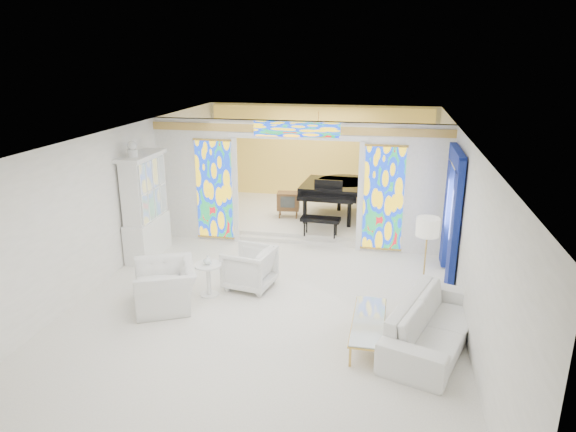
% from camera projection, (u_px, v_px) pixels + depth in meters
% --- Properties ---
extents(floor, '(12.00, 12.00, 0.00)m').
position_uv_depth(floor, '(280.00, 277.00, 10.73)').
color(floor, white).
rests_on(floor, ground).
extents(ceiling, '(7.00, 12.00, 0.02)m').
position_uv_depth(ceiling, '(279.00, 134.00, 9.82)').
color(ceiling, white).
rests_on(ceiling, wall_back).
extents(wall_back, '(7.00, 0.02, 3.00)m').
position_uv_depth(wall_back, '(320.00, 154.00, 15.88)').
color(wall_back, white).
rests_on(wall_back, floor).
extents(wall_front, '(7.00, 0.02, 3.00)m').
position_uv_depth(wall_front, '(140.00, 396.00, 4.67)').
color(wall_front, white).
rests_on(wall_front, floor).
extents(wall_left, '(0.02, 12.00, 3.00)m').
position_uv_depth(wall_left, '(119.00, 199.00, 10.93)').
color(wall_left, white).
rests_on(wall_left, floor).
extents(wall_right, '(0.02, 12.00, 3.00)m').
position_uv_depth(wall_right, '(461.00, 219.00, 9.62)').
color(wall_right, white).
rests_on(wall_right, floor).
extents(partition_wall, '(7.00, 0.22, 3.00)m').
position_uv_depth(partition_wall, '(297.00, 178.00, 12.09)').
color(partition_wall, white).
rests_on(partition_wall, floor).
extents(stained_glass_left, '(0.90, 0.04, 2.40)m').
position_uv_depth(stained_glass_left, '(214.00, 190.00, 12.48)').
color(stained_glass_left, gold).
rests_on(stained_glass_left, partition_wall).
extents(stained_glass_right, '(0.90, 0.04, 2.40)m').
position_uv_depth(stained_glass_right, '(383.00, 199.00, 11.72)').
color(stained_glass_right, gold).
rests_on(stained_glass_right, partition_wall).
extents(stained_glass_transom, '(2.00, 0.04, 0.34)m').
position_uv_depth(stained_glass_transom, '(297.00, 129.00, 11.64)').
color(stained_glass_transom, gold).
rests_on(stained_glass_transom, partition_wall).
extents(alcove_platform, '(6.80, 3.80, 0.18)m').
position_uv_depth(alcove_platform, '(310.00, 215.00, 14.53)').
color(alcove_platform, white).
rests_on(alcove_platform, floor).
extents(gold_curtain_back, '(6.70, 0.10, 2.90)m').
position_uv_depth(gold_curtain_back, '(320.00, 154.00, 15.77)').
color(gold_curtain_back, '#EDD452').
rests_on(gold_curtain_back, wall_back).
extents(chandelier, '(0.48, 0.48, 0.30)m').
position_uv_depth(chandelier, '(318.00, 129.00, 13.66)').
color(chandelier, '#BE9542').
rests_on(chandelier, ceiling).
extents(blue_drapes, '(0.14, 1.85, 2.65)m').
position_uv_depth(blue_drapes, '(452.00, 205.00, 10.27)').
color(blue_drapes, navy).
rests_on(blue_drapes, wall_right).
extents(china_cabinet, '(0.56, 1.46, 2.72)m').
position_uv_depth(china_cabinet, '(145.00, 207.00, 11.53)').
color(china_cabinet, white).
rests_on(china_cabinet, floor).
extents(armchair_left, '(1.51, 1.58, 0.80)m').
position_uv_depth(armchair_left, '(165.00, 286.00, 9.41)').
color(armchair_left, silver).
rests_on(armchair_left, floor).
extents(armchair_right, '(1.05, 1.02, 0.82)m').
position_uv_depth(armchair_right, '(249.00, 268.00, 10.17)').
color(armchair_right, silver).
rests_on(armchair_right, floor).
extents(sofa, '(1.79, 2.75, 0.75)m').
position_uv_depth(sofa, '(433.00, 323.00, 8.15)').
color(sofa, white).
rests_on(sofa, floor).
extents(side_table, '(0.57, 0.57, 0.65)m').
position_uv_depth(side_table, '(208.00, 275.00, 9.80)').
color(side_table, white).
rests_on(side_table, floor).
extents(vase, '(0.19, 0.19, 0.17)m').
position_uv_depth(vase, '(208.00, 260.00, 9.71)').
color(vase, white).
rests_on(vase, side_table).
extents(coffee_table, '(0.54, 1.70, 0.38)m').
position_uv_depth(coffee_table, '(369.00, 321.00, 8.27)').
color(coffee_table, silver).
rests_on(coffee_table, floor).
extents(floor_lamp, '(0.54, 0.54, 1.70)m').
position_uv_depth(floor_lamp, '(427.00, 231.00, 9.13)').
color(floor_lamp, '#BE9542').
rests_on(floor_lamp, floor).
extents(grand_piano, '(1.96, 2.96, 1.17)m').
position_uv_depth(grand_piano, '(338.00, 188.00, 13.93)').
color(grand_piano, black).
rests_on(grand_piano, alcove_platform).
extents(tv_console, '(0.64, 0.47, 0.69)m').
position_uv_depth(tv_console, '(288.00, 201.00, 13.96)').
color(tv_console, brown).
rests_on(tv_console, alcove_platform).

